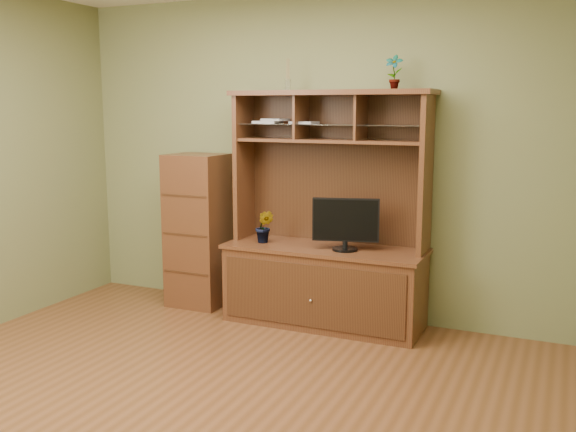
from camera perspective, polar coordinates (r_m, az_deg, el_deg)
The scene contains 8 objects.
room at distance 3.67m, azimuth -8.90°, elevation 3.01°, with size 4.54×4.04×2.74m.
media_hutch at distance 5.26m, azimuth 3.35°, elevation -4.05°, with size 1.66×0.61×1.90m.
monitor at distance 5.05m, azimuth 5.13°, elevation -0.64°, with size 0.51×0.20×0.41m.
orchid_plant at distance 5.33m, azimuth -2.10°, elevation -0.95°, with size 0.15×0.12×0.27m, color #27501B.
top_plant at distance 5.04m, azimuth 9.40°, elevation 12.53°, with size 0.14×0.09×0.26m, color #2F6925.
reed_diffuser at distance 5.33m, azimuth -0.01°, elevation 12.16°, with size 0.05×0.05×0.26m.
magazines at distance 5.35m, azimuth -0.58°, elevation 8.39°, with size 0.55×0.19×0.04m.
side_cabinet at distance 5.79m, azimuth -7.97°, elevation -1.26°, with size 0.49×0.44×1.36m.
Camera 1 is at (1.98, -3.06, 1.77)m, focal length 40.00 mm.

